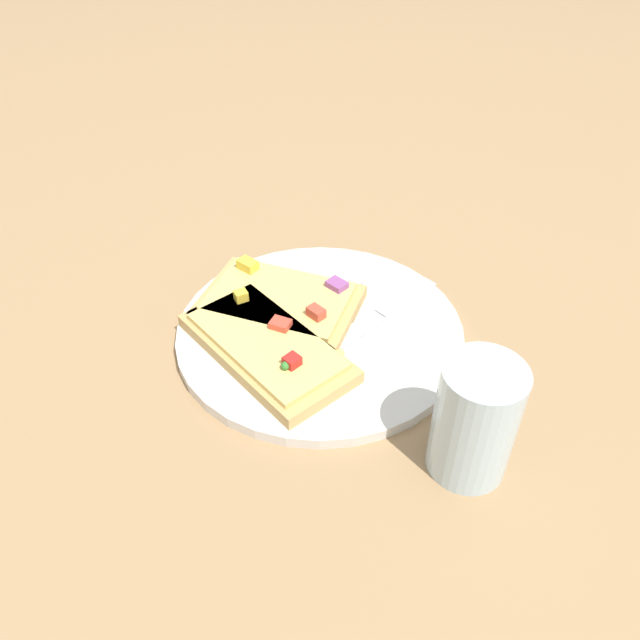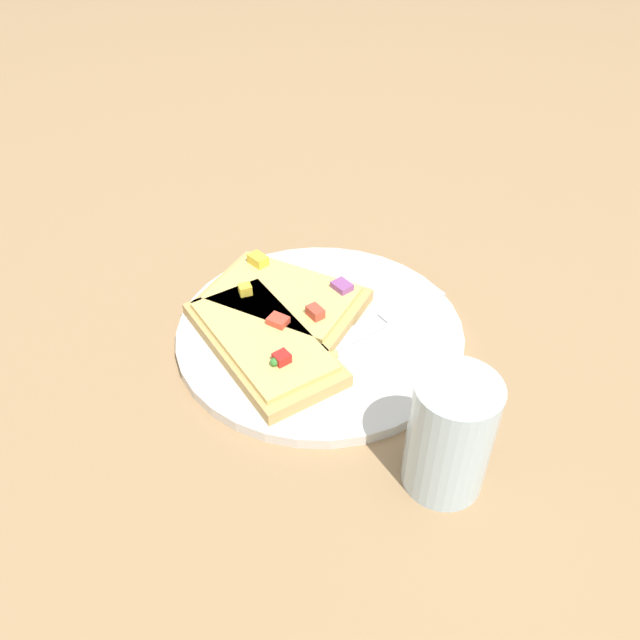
{
  "view_description": "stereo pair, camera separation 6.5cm",
  "coord_description": "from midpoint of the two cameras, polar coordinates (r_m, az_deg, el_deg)",
  "views": [
    {
      "loc": [
        -0.27,
        0.41,
        0.44
      ],
      "look_at": [
        0.0,
        0.0,
        0.02
      ],
      "focal_mm": 35.0,
      "sensor_mm": 36.0,
      "label": 1
    },
    {
      "loc": [
        -0.33,
        0.37,
        0.44
      ],
      "look_at": [
        0.0,
        0.0,
        0.02
      ],
      "focal_mm": 35.0,
      "sensor_mm": 36.0,
      "label": 2
    }
  ],
  "objects": [
    {
      "name": "plate",
      "position": [
        0.66,
        -2.81,
        -1.18
      ],
      "size": [
        0.3,
        0.3,
        0.01
      ],
      "color": "silver",
      "rests_on": "ground"
    },
    {
      "name": "fork",
      "position": [
        0.67,
        -3.56,
        0.71
      ],
      "size": [
        0.06,
        0.22,
        0.01
      ],
      "rotation": [
        0.0,
        0.0,
        7.66
      ],
      "color": "#B7B7BC",
      "rests_on": "plate"
    },
    {
      "name": "crumb_scatter",
      "position": [
        0.62,
        -1.33,
        -2.57
      ],
      "size": [
        0.05,
        0.12,
        0.01
      ],
      "color": "tan",
      "rests_on": "plate"
    },
    {
      "name": "drinking_glass",
      "position": [
        0.51,
        10.48,
        -9.21
      ],
      "size": [
        0.07,
        0.07,
        0.11
      ],
      "color": "silver",
      "rests_on": "ground"
    },
    {
      "name": "pizza_slice_main",
      "position": [
        0.62,
        -7.86,
        -2.48
      ],
      "size": [
        0.2,
        0.14,
        0.03
      ],
      "rotation": [
        0.0,
        0.0,
        6.01
      ],
      "color": "tan",
      "rests_on": "plate"
    },
    {
      "name": "knife",
      "position": [
        0.66,
        2.18,
        -0.02
      ],
      "size": [
        0.07,
        0.22,
        0.01
      ],
      "rotation": [
        0.0,
        0.0,
        7.62
      ],
      "color": "#B7B7BC",
      "rests_on": "plate"
    },
    {
      "name": "pizza_slice_corner",
      "position": [
        0.67,
        -6.48,
        1.52
      ],
      "size": [
        0.19,
        0.15,
        0.03
      ],
      "rotation": [
        0.0,
        0.0,
        0.25
      ],
      "color": "tan",
      "rests_on": "plate"
    },
    {
      "name": "ground_plane",
      "position": [
        0.66,
        -2.8,
        -1.57
      ],
      "size": [
        4.0,
        4.0,
        0.0
      ],
      "primitive_type": "plane",
      "color": "#9E7A51"
    }
  ]
}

